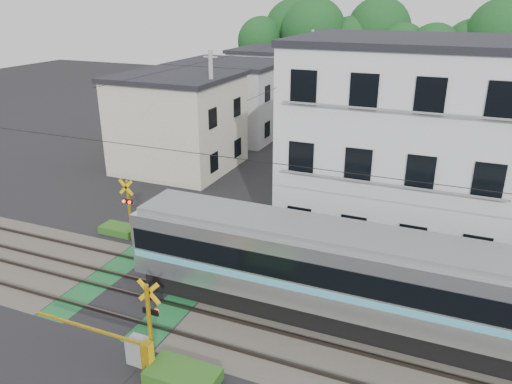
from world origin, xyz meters
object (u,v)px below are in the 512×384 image
at_px(crossing_signal_near, 140,346).
at_px(crossing_signal_far, 139,226).
at_px(apartment_block, 403,140).
at_px(pedestrian, 346,107).

bearing_deg(crossing_signal_near, crossing_signal_far, 125.29).
distance_m(crossing_signal_near, apartment_block, 14.95).
height_order(apartment_block, pedestrian, apartment_block).
xyz_separation_m(crossing_signal_near, pedestrian, (-2.38, 37.77, 0.10)).
distance_m(crossing_signal_near, crossing_signal_far, 8.95).
relative_size(crossing_signal_far, pedestrian, 2.93).
xyz_separation_m(crossing_signal_near, apartment_block, (5.91, 13.15, 3.94)).
bearing_deg(crossing_signal_near, pedestrian, 93.60).
bearing_deg(apartment_block, pedestrian, 108.61).
height_order(crossing_signal_far, apartment_block, apartment_block).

